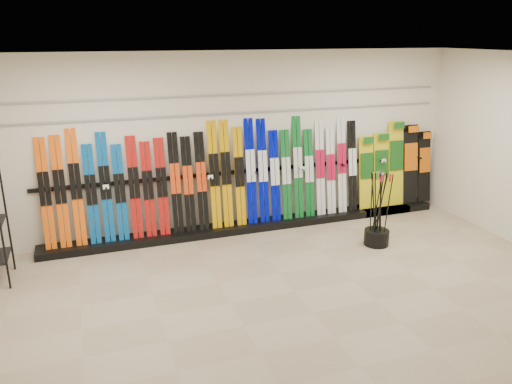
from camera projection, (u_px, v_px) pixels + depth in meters
name	position (u px, v px, depth m)	size (l,w,h in m)	color
floor	(295.00, 291.00, 6.58)	(8.00, 8.00, 0.00)	#9D876C
back_wall	(237.00, 143.00, 8.37)	(8.00, 8.00, 0.00)	beige
ceiling	(301.00, 56.00, 5.67)	(8.00, 8.00, 0.00)	silver
ski_rack_base	(254.00, 225.00, 8.68)	(8.00, 0.40, 0.12)	black
skis	(214.00, 179.00, 8.27)	(5.38, 0.30, 1.81)	#F15B0C
snowboards	(396.00, 167.00, 9.42)	(1.56, 0.24, 1.58)	gold
pole_bin	(376.00, 237.00, 8.01)	(0.40, 0.40, 0.25)	black
ski_poles	(378.00, 209.00, 7.86)	(0.30, 0.27, 1.18)	black
slatwall_rail_0	(237.00, 113.00, 8.20)	(7.60, 0.02, 0.03)	gray
slatwall_rail_1	(237.00, 95.00, 8.11)	(7.60, 0.02, 0.03)	gray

